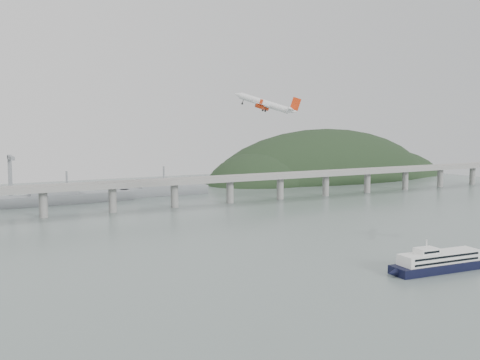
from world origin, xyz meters
TOP-DOWN VIEW (x-y plane):
  - ground at (0.00, 0.00)m, footprint 900.00×900.00m
  - bridge at (-1.15, 200.00)m, footprint 800.00×22.00m
  - headland at (285.18, 331.75)m, footprint 365.00×155.00m
  - ferry at (53.00, -37.38)m, footprint 80.75×18.18m
  - airliner at (28.38, 74.51)m, footprint 32.29×33.73m

SIDE VIEW (x-z plane):
  - headland at x=285.18m, z-range -97.34..58.66m
  - ground at x=0.00m, z-range 0.00..0.00m
  - ferry at x=53.00m, z-range -3.48..11.74m
  - bridge at x=-1.15m, z-range 5.70..29.60m
  - airliner at x=28.38m, z-range 70.73..86.17m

